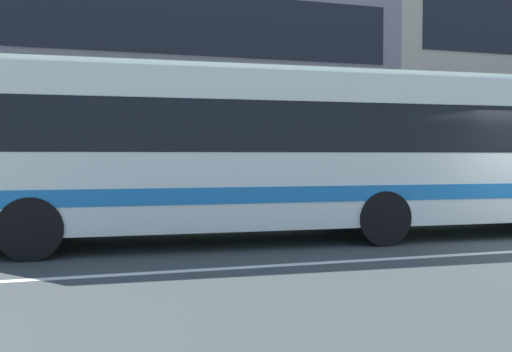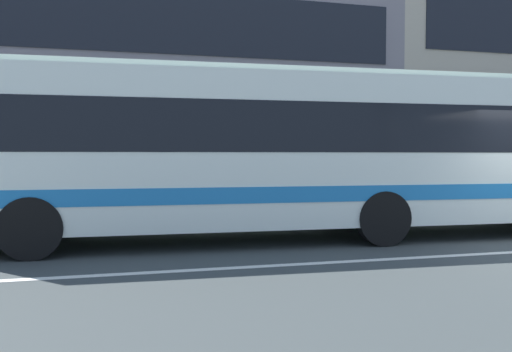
{
  "view_description": "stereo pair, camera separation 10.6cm",
  "coord_description": "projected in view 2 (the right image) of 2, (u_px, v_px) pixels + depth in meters",
  "views": [
    {
      "loc": [
        -7.66,
        -7.12,
        1.64
      ],
      "look_at": [
        -5.12,
        2.45,
        1.24
      ],
      "focal_mm": 35.33,
      "sensor_mm": 36.0,
      "label": 1
    },
    {
      "loc": [
        -7.55,
        -7.14,
        1.64
      ],
      "look_at": [
        -5.12,
        2.45,
        1.24
      ],
      "focal_mm": 35.33,
      "sensor_mm": 36.0,
      "label": 2
    }
  ],
  "objects": [
    {
      "name": "hedge_row_far",
      "position": [
        297.0,
        202.0,
        13.82
      ],
      "size": [
        18.68,
        1.1,
        0.75
      ],
      "primitive_type": "cube",
      "color": "#1E4819",
      "rests_on": "ground_plane"
    },
    {
      "name": "apartment_block_left",
      "position": [
        133.0,
        71.0,
        20.84
      ],
      "size": [
        19.3,
        9.91,
        10.3
      ],
      "color": "gray",
      "rests_on": "ground_plane"
    },
    {
      "name": "transit_bus",
      "position": [
        321.0,
        149.0,
        10.07
      ],
      "size": [
        12.52,
        3.01,
        3.23
      ],
      "color": "silver",
      "rests_on": "ground_plane"
    }
  ]
}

